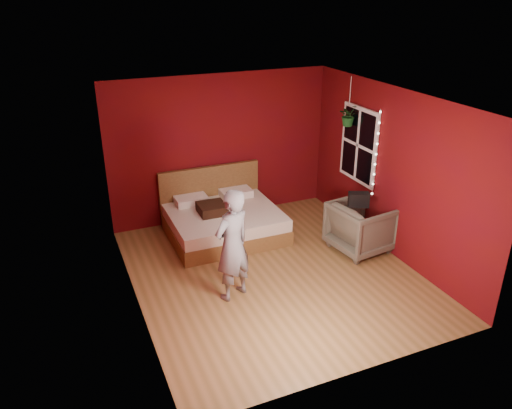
{
  "coord_description": "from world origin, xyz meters",
  "views": [
    {
      "loc": [
        -2.74,
        -5.78,
        3.98
      ],
      "look_at": [
        -0.11,
        0.4,
        0.98
      ],
      "focal_mm": 35.0,
      "sensor_mm": 36.0,
      "label": 1
    }
  ],
  "objects": [
    {
      "name": "floor",
      "position": [
        0.0,
        0.0,
        0.0
      ],
      "size": [
        4.5,
        4.5,
        0.0
      ],
      "primitive_type": "plane",
      "color": "brown",
      "rests_on": "ground"
    },
    {
      "name": "room_walls",
      "position": [
        0.0,
        0.0,
        1.68
      ],
      "size": [
        4.04,
        4.54,
        2.62
      ],
      "color": "#5C0C09",
      "rests_on": "ground"
    },
    {
      "name": "window",
      "position": [
        1.97,
        0.9,
        1.5
      ],
      "size": [
        0.05,
        0.97,
        1.27
      ],
      "color": "white",
      "rests_on": "room_walls"
    },
    {
      "name": "fairy_lights",
      "position": [
        1.94,
        0.37,
        1.5
      ],
      "size": [
        0.04,
        0.04,
        1.45
      ],
      "color": "silver",
      "rests_on": "room_walls"
    },
    {
      "name": "bed",
      "position": [
        -0.26,
        1.5,
        0.26
      ],
      "size": [
        1.84,
        1.56,
        1.01
      ],
      "color": "brown",
      "rests_on": "ground"
    },
    {
      "name": "person",
      "position": [
        -0.75,
        -0.31,
        0.79
      ],
      "size": [
        0.68,
        0.58,
        1.59
      ],
      "primitive_type": "imported",
      "rotation": [
        0.0,
        0.0,
        3.55
      ],
      "color": "slate",
      "rests_on": "ground"
    },
    {
      "name": "armchair",
      "position": [
        1.6,
        0.12,
        0.4
      ],
      "size": [
        1.0,
        0.97,
        0.81
      ],
      "primitive_type": "imported",
      "rotation": [
        0.0,
        0.0,
        1.71
      ],
      "color": "#555143",
      "rests_on": "ground"
    },
    {
      "name": "handbag",
      "position": [
        1.47,
        0.07,
        0.92
      ],
      "size": [
        0.35,
        0.27,
        0.22
      ],
      "primitive_type": "cube",
      "rotation": [
        0.0,
        0.0,
        -0.43
      ],
      "color": "black",
      "rests_on": "armchair"
    },
    {
      "name": "throw_pillow",
      "position": [
        -0.46,
        1.44,
        0.54
      ],
      "size": [
        0.45,
        0.45,
        0.16
      ],
      "primitive_type": "cube",
      "rotation": [
        0.0,
        0.0,
        -0.01
      ],
      "color": "#331911",
      "rests_on": "bed"
    },
    {
      "name": "hanging_plant",
      "position": [
        1.86,
        1.11,
        1.97
      ],
      "size": [
        0.38,
        0.35,
        0.82
      ],
      "color": "silver",
      "rests_on": "room_walls"
    }
  ]
}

